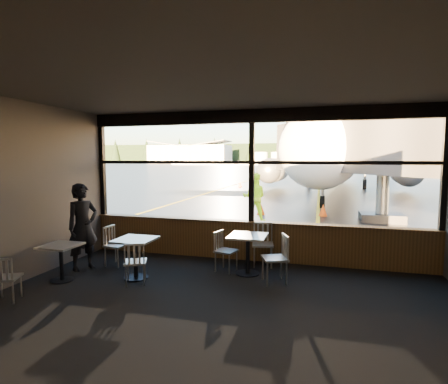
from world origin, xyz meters
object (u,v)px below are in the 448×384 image
at_px(airliner, 337,123).
at_px(chair_near_e, 275,259).
at_px(chair_left_s, 7,278).
at_px(cone_nose, 323,210).
at_px(cafe_table_left, 61,263).
at_px(chair_near_w, 226,251).
at_px(chair_mid_w, 116,246).
at_px(chair_near_n, 263,245).
at_px(chair_mid_s, 136,262).
at_px(ground_crew, 254,197).
at_px(jet_bridge, 381,156).
at_px(cafe_table_near, 248,255).
at_px(cone_extra, 261,209).
at_px(cafe_table_mid, 136,259).
at_px(passenger, 83,227).
at_px(cone_wing, 240,184).

bearing_deg(airliner, chair_near_e, -89.75).
relative_size(chair_left_s, cone_nose, 1.61).
distance_m(cafe_table_left, chair_near_w, 3.27).
distance_m(chair_near_w, cone_nose, 8.28).
bearing_deg(chair_near_e, chair_mid_w, 65.01).
height_order(chair_near_n, chair_mid_s, chair_near_n).
bearing_deg(chair_near_e, ground_crew, -8.23).
height_order(cafe_table_left, chair_left_s, chair_left_s).
relative_size(jet_bridge, cafe_table_near, 13.75).
relative_size(chair_near_e, cone_extra, 1.91).
xyz_separation_m(jet_bridge, chair_near_e, (-2.88, -6.90, -2.00)).
height_order(cafe_table_mid, cafe_table_left, cafe_table_mid).
bearing_deg(cone_nose, airliner, 85.62).
relative_size(cafe_table_near, chair_mid_w, 0.92).
bearing_deg(chair_near_e, cafe_table_near, 36.34).
xyz_separation_m(airliner, passenger, (-6.11, -22.50, -4.22)).
distance_m(chair_mid_w, cone_extra, 8.22).
bearing_deg(cafe_table_left, chair_near_n, 28.68).
distance_m(chair_near_e, ground_crew, 6.65).
height_order(chair_near_e, chair_near_n, chair_near_n).
height_order(jet_bridge, cone_wing, jet_bridge).
xyz_separation_m(cafe_table_mid, passenger, (-1.38, 0.23, 0.53)).
xyz_separation_m(airliner, cafe_table_mid, (-4.73, -22.73, -4.75)).
bearing_deg(cafe_table_mid, chair_near_e, 9.95).
bearing_deg(chair_left_s, cone_wing, 69.56).
bearing_deg(cone_extra, cone_nose, 6.40).
xyz_separation_m(chair_near_n, chair_mid_s, (-2.16, -1.75, -0.06)).
xyz_separation_m(airliner, cafe_table_near, (-2.63, -21.89, -4.74)).
relative_size(passenger, cone_nose, 3.75).
bearing_deg(airliner, cafe_table_near, -91.38).
distance_m(chair_near_e, chair_left_s, 4.68).
bearing_deg(chair_mid_w, airliner, 172.54).
distance_m(cafe_table_near, cafe_table_mid, 2.26).
xyz_separation_m(chair_near_n, ground_crew, (-1.19, 5.45, 0.44)).
height_order(cafe_table_near, chair_near_n, chair_near_n).
height_order(chair_left_s, cone_wing, chair_left_s).
height_order(cafe_table_left, cone_extra, cafe_table_left).
distance_m(cafe_table_near, cone_extra, 7.87).
xyz_separation_m(cafe_table_mid, chair_near_n, (2.31, 1.47, 0.08)).
height_order(chair_near_n, chair_mid_w, chair_near_n).
xyz_separation_m(cafe_table_near, chair_mid_w, (-2.95, -0.18, 0.03)).
relative_size(chair_near_w, ground_crew, 0.46).
bearing_deg(cafe_table_mid, cone_nose, 67.64).
xyz_separation_m(jet_bridge, chair_left_s, (-7.08, -8.95, -2.08)).
bearing_deg(airliner, chair_left_s, -98.92).
relative_size(jet_bridge, chair_near_e, 11.97).
distance_m(cafe_table_near, chair_mid_w, 2.96).
height_order(airliner, chair_mid_s, airliner).
distance_m(chair_near_e, chair_near_w, 1.16).
xyz_separation_m(chair_near_e, chair_near_n, (-0.38, 1.00, 0.01)).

